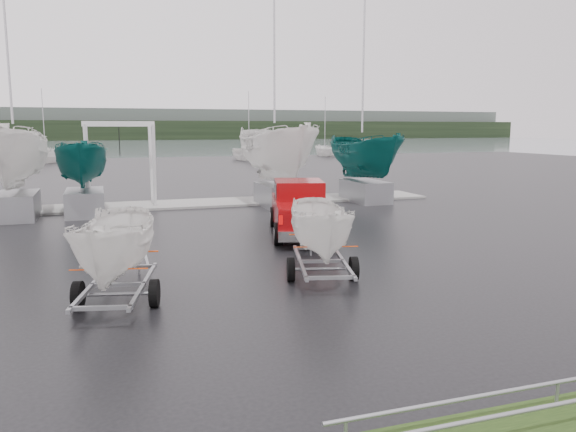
{
  "coord_description": "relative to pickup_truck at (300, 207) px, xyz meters",
  "views": [
    {
      "loc": [
        -1.85,
        -14.96,
        3.82
      ],
      "look_at": [
        3.44,
        0.78,
        1.2
      ],
      "focal_mm": 35.0,
      "sensor_mm": 36.0,
      "label": 1
    }
  ],
  "objects": [
    {
      "name": "moored_boat_3",
      "position": [
        22.57,
        52.81,
        -0.97
      ],
      "size": [
        2.49,
        2.54,
        10.95
      ],
      "rotation": [
        0.0,
        0.0,
        3.01
      ],
      "color": "silver",
      "rests_on": "ground"
    },
    {
      "name": "keelboat_2",
      "position": [
        1.32,
        6.92,
        3.59
      ],
      "size": [
        2.87,
        3.2,
        11.05
      ],
      "color": "gray",
      "rests_on": "ground"
    },
    {
      "name": "dock",
      "position": [
        -5.01,
        8.92,
        -0.93
      ],
      "size": [
        30.0,
        3.0,
        0.12
      ],
      "primitive_type": "cube",
      "color": "#989893",
      "rests_on": "ground"
    },
    {
      "name": "far_hill",
      "position": [
        -5.01,
        173.92,
        4.02
      ],
      "size": [
        300.0,
        6.0,
        10.0
      ],
      "primitive_type": "cube",
      "color": "#4C5651",
      "rests_on": "ground"
    },
    {
      "name": "moored_boat_1",
      "position": [
        -12.44,
        48.04,
        -0.97
      ],
      "size": [
        3.71,
        3.74,
        11.55
      ],
      "rotation": [
        0.0,
        0.0,
        5.74
      ],
      "color": "silver",
      "rests_on": "ground"
    },
    {
      "name": "ground_plane",
      "position": [
        -5.01,
        -4.08,
        -0.98
      ],
      "size": [
        120.0,
        120.0,
        0.0
      ],
      "primitive_type": "plane",
      "color": "black",
      "rests_on": "ground"
    },
    {
      "name": "moored_boat_2",
      "position": [
        9.95,
        45.5,
        -0.97
      ],
      "size": [
        2.97,
        3.01,
        11.16
      ],
      "rotation": [
        0.0,
        0.0,
        0.28
      ],
      "color": "silver",
      "rests_on": "ground"
    },
    {
      "name": "pickup_truck",
      "position": [
        0.0,
        0.0,
        0.0
      ],
      "size": [
        3.28,
        5.92,
        1.87
      ],
      "rotation": [
        0.0,
        0.0,
        -0.26
      ],
      "color": "maroon",
      "rests_on": "ground"
    },
    {
      "name": "keelboat_1",
      "position": [
        -7.56,
        7.12,
        2.42
      ],
      "size": [
        2.16,
        3.2,
        6.85
      ],
      "color": "gray",
      "rests_on": "ground"
    },
    {
      "name": "keelboat_3",
      "position": [
        6.19,
        7.22,
        2.85
      ],
      "size": [
        2.41,
        3.2,
        10.58
      ],
      "color": "gray",
      "rests_on": "ground"
    },
    {
      "name": "mast_rack_2",
      "position": [
        -1.01,
        -13.58,
        -0.63
      ],
      "size": [
        7.0,
        0.56,
        0.06
      ],
      "color": "gray",
      "rests_on": "ground"
    },
    {
      "name": "trailer_hitched",
      "position": [
        -1.61,
        -6.09,
        1.46
      ],
      "size": [
        2.06,
        3.78,
        4.47
      ],
      "rotation": [
        0.0,
        0.0,
        -0.26
      ],
      "color": "gray",
      "rests_on": "ground"
    },
    {
      "name": "lake",
      "position": [
        -5.01,
        95.92,
        -0.98
      ],
      "size": [
        300.0,
        300.0,
        0.0
      ],
      "primitive_type": "plane",
      "color": "gray",
      "rests_on": "ground"
    },
    {
      "name": "keelboat_0",
      "position": [
        -10.26,
        6.92,
        3.49
      ],
      "size": [
        2.8,
        3.2,
        10.98
      ],
      "color": "gray",
      "rests_on": "ground"
    },
    {
      "name": "boat_hoist",
      "position": [
        -5.92,
        8.92,
        1.69
      ],
      "size": [
        3.3,
        2.18,
        4.12
      ],
      "color": "silver",
      "rests_on": "ground"
    },
    {
      "name": "treeline",
      "position": [
        -5.01,
        165.92,
        2.02
      ],
      "size": [
        300.0,
        8.0,
        6.0
      ],
      "primitive_type": "cube",
      "color": "black",
      "rests_on": "ground"
    },
    {
      "name": "trailer_parked",
      "position": [
        -6.61,
        -6.69,
        1.52
      ],
      "size": [
        1.97,
        3.77,
        4.58
      ],
      "rotation": [
        0.0,
        0.0,
        -0.23
      ],
      "color": "gray",
      "rests_on": "ground"
    }
  ]
}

